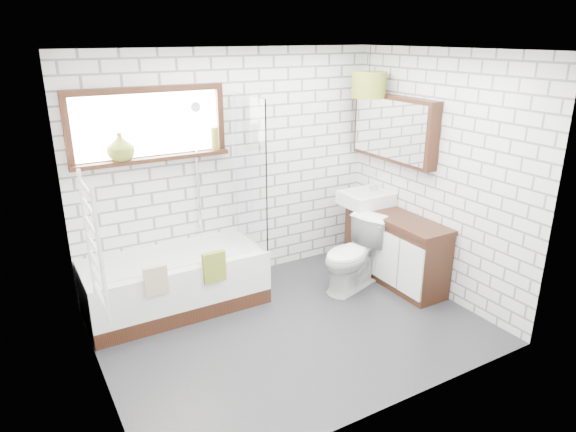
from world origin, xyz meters
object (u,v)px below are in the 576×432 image
bathtub (176,282)px  toilet (353,255)px  pendant (369,85)px  vanity (394,248)px  basin (366,198)px

bathtub → toilet: bearing=-16.9°
bathtub → pendant: bearing=-1.5°
vanity → pendant: (-0.03, 0.55, 1.72)m
toilet → basin: bearing=114.6°
basin → pendant: bearing=73.5°
basin → toilet: 0.76m
basin → pendant: size_ratio=1.41×
vanity → basin: (-0.06, 0.47, 0.46)m
pendant → basin: bearing=-106.5°
vanity → pendant: 1.80m
bathtub → basin: basin is taller
basin → vanity: bearing=-82.7°
vanity → bathtub: bearing=165.1°
bathtub → toilet: 1.87m
bathtub → pendant: pendant is taller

